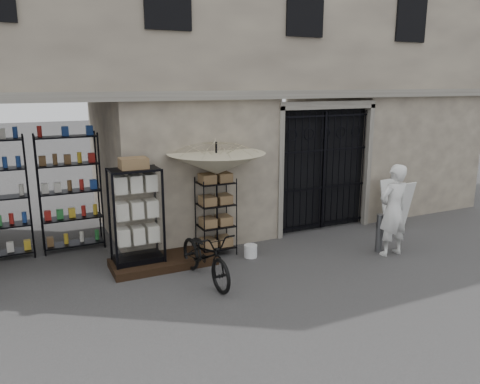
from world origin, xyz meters
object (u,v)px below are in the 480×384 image
shopkeeper (390,254)px  easel_sign (396,204)px  bicycle (206,280)px  wire_rack (216,217)px  steel_bollard (379,233)px  display_cabinet (137,220)px  market_umbrella (216,158)px  white_bucket (251,251)px

shopkeeper → easel_sign: easel_sign is taller
bicycle → wire_rack: bearing=54.6°
wire_rack → steel_bollard: bearing=-14.7°
display_cabinet → wire_rack: size_ratio=1.21×
display_cabinet → shopkeeper: 5.23m
market_umbrella → white_bucket: size_ratio=10.50×
bicycle → market_umbrella: bearing=53.5°
easel_sign → steel_bollard: bearing=-149.0°
display_cabinet → easel_sign: bearing=-17.0°
market_umbrella → easel_sign: size_ratio=2.42×
market_umbrella → bicycle: size_ratio=1.53×
steel_bollard → shopkeeper: (0.10, -0.24, -0.41)m
wire_rack → market_umbrella: (0.02, -0.02, 1.24)m
display_cabinet → shopkeeper: display_cabinet is taller
market_umbrella → steel_bollard: market_umbrella is taller
shopkeeper → easel_sign: size_ratio=1.64×
white_bucket → shopkeeper: 2.93m
steel_bollard → easel_sign: (1.49, 1.09, 0.20)m
bicycle → steel_bollard: bicycle is taller
market_umbrella → steel_bollard: (3.14, -1.36, -1.62)m
white_bucket → steel_bollard: (2.60, -0.88, 0.28)m
display_cabinet → market_umbrella: bearing=-12.9°
display_cabinet → white_bucket: size_ratio=7.27×
market_umbrella → wire_rack: bearing=131.0°
wire_rack → white_bucket: (0.56, -0.49, -0.66)m
white_bucket → bicycle: bearing=-151.2°
white_bucket → steel_bollard: steel_bollard is taller
display_cabinet → easel_sign: (6.30, -0.20, -0.36)m
display_cabinet → steel_bollard: bearing=-30.2°
wire_rack → shopkeeper: wire_rack is taller
display_cabinet → steel_bollard: (4.81, -1.29, -0.55)m
easel_sign → white_bucket: bearing=177.7°
display_cabinet → easel_sign: size_ratio=1.67×
bicycle → shopkeeper: size_ratio=0.96×
bicycle → easel_sign: bearing=4.8°
easel_sign → shopkeeper: bearing=-141.4°
wire_rack → easel_sign: wire_rack is taller
wire_rack → bicycle: 1.59m
wire_rack → shopkeeper: bearing=-17.5°
market_umbrella → easel_sign: (4.63, -0.26, -1.43)m
bicycle → steel_bollard: 3.89m
shopkeeper → market_umbrella: bearing=-27.5°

